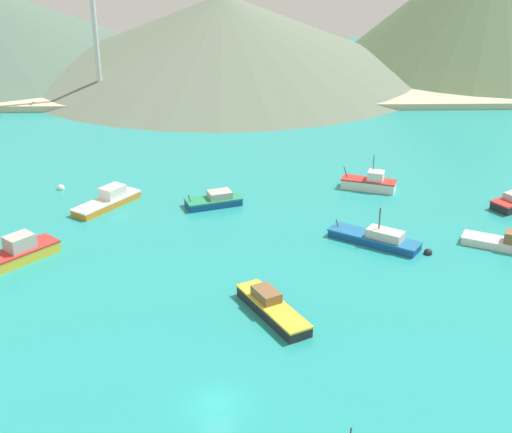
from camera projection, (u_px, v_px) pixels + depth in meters
The scene contains 14 objects.
ground at pixel (224, 240), 81.69m from camera, with size 260.00×280.00×0.50m.
fishing_boat_3 at pixel (215, 200), 90.52m from camera, with size 7.73×5.17×1.93m.
fishing_boat_7 at pixel (377, 238), 79.93m from camera, with size 10.36×8.25×4.52m.
fishing_boat_8 at pixel (108, 200), 90.32m from camera, with size 8.11×9.73×2.39m.
fishing_boat_9 at pixel (12, 255), 75.42m from camera, with size 9.56×10.11×2.94m.
fishing_boat_10 at pixel (370, 183), 95.64m from camera, with size 7.77×4.84×4.94m.
fishing_boat_11 at pixel (272, 307), 65.87m from camera, with size 6.94×10.11×2.12m.
fishing_boat_14 at pixel (509, 243), 78.75m from camera, with size 9.67×6.63×2.15m.
buoy_0 at pixel (428, 253), 77.77m from camera, with size 0.94×0.94×0.94m.
buoy_1 at pixel (61, 188), 95.93m from camera, with size 0.98×0.98×0.98m.
beach_strip at pixel (230, 96), 142.28m from camera, with size 247.00×19.64×1.20m, color #C6B793.
hill_central at pixel (224, 34), 160.96m from camera, with size 96.36×96.36×18.08m.
hill_east at pixel (495, 0), 164.65m from camera, with size 76.06×76.06×32.01m.
radio_tower at pixel (93, 11), 132.22m from camera, with size 3.49×2.79×34.92m.
Camera 1 is at (2.01, -43.85, 34.92)m, focal length 49.14 mm.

